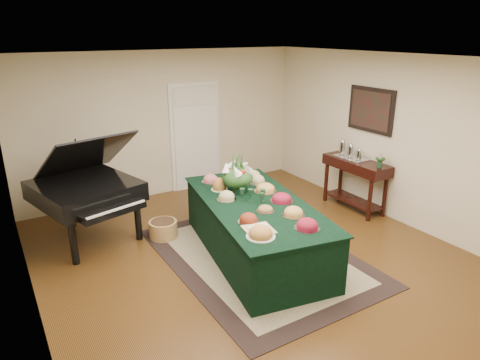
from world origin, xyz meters
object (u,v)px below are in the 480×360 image
buffet_table (255,228)px  mahogany_sideboard (356,171)px  grand_piano (86,190)px  floral_centerpiece (238,173)px

buffet_table → mahogany_sideboard: (2.42, 0.49, 0.30)m
grand_piano → buffet_table: bearing=-42.3°
floral_centerpiece → grand_piano: grand_piano is taller
buffet_table → grand_piano: size_ratio=1.61×
floral_centerpiece → mahogany_sideboard: floral_centerpiece is taller
grand_piano → mahogany_sideboard: bearing=-15.8°
buffet_table → grand_piano: (-1.87, 1.70, 0.40)m
floral_centerpiece → grand_piano: size_ratio=0.26×
grand_piano → mahogany_sideboard: (4.29, -1.21, -0.11)m
mahogany_sideboard → buffet_table: bearing=-168.6°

